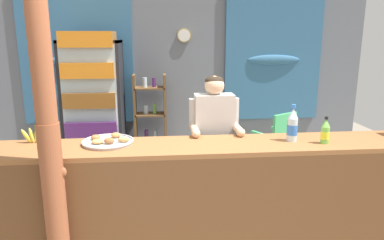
{
  "coord_description": "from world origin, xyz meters",
  "views": [
    {
      "loc": [
        -0.35,
        -2.41,
        1.84
      ],
      "look_at": [
        -0.04,
        0.77,
        1.09
      ],
      "focal_mm": 33.17,
      "sensor_mm": 36.0,
      "label": 1
    }
  ],
  "objects_px": {
    "soda_bottle_lime_soda": "(325,132)",
    "plastic_lawn_chair": "(277,138)",
    "banana_bunch": "(37,136)",
    "shopkeeper": "(214,132)",
    "stall_counter": "(203,189)",
    "timber_post": "(48,130)",
    "drink_fridge": "(93,96)",
    "bottle_shelf_rack": "(150,117)",
    "soda_bottle_water": "(292,126)",
    "pastry_tray": "(108,141)"
  },
  "relations": [
    {
      "from": "stall_counter",
      "to": "soda_bottle_water",
      "type": "bearing_deg",
      "value": 9.79
    },
    {
      "from": "drink_fridge",
      "to": "bottle_shelf_rack",
      "type": "relative_size",
      "value": 1.46
    },
    {
      "from": "stall_counter",
      "to": "timber_post",
      "type": "distance_m",
      "value": 1.32
    },
    {
      "from": "shopkeeper",
      "to": "bottle_shelf_rack",
      "type": "bearing_deg",
      "value": 110.03
    },
    {
      "from": "plastic_lawn_chair",
      "to": "shopkeeper",
      "type": "xyz_separation_m",
      "value": [
        -1.05,
        -1.16,
        0.43
      ]
    },
    {
      "from": "bottle_shelf_rack",
      "to": "banana_bunch",
      "type": "distance_m",
      "value": 2.32
    },
    {
      "from": "shopkeeper",
      "to": "soda_bottle_lime_soda",
      "type": "bearing_deg",
      "value": -31.63
    },
    {
      "from": "soda_bottle_lime_soda",
      "to": "timber_post",
      "type": "bearing_deg",
      "value": -172.61
    },
    {
      "from": "timber_post",
      "to": "drink_fridge",
      "type": "bearing_deg",
      "value": 92.51
    },
    {
      "from": "plastic_lawn_chair",
      "to": "pastry_tray",
      "type": "relative_size",
      "value": 1.95
    },
    {
      "from": "timber_post",
      "to": "shopkeeper",
      "type": "height_order",
      "value": "timber_post"
    },
    {
      "from": "timber_post",
      "to": "drink_fridge",
      "type": "xyz_separation_m",
      "value": [
        -0.1,
        2.39,
        -0.15
      ]
    },
    {
      "from": "plastic_lawn_chair",
      "to": "soda_bottle_water",
      "type": "bearing_deg",
      "value": -105.02
    },
    {
      "from": "drink_fridge",
      "to": "soda_bottle_water",
      "type": "distance_m",
      "value": 2.87
    },
    {
      "from": "timber_post",
      "to": "plastic_lawn_chair",
      "type": "height_order",
      "value": "timber_post"
    },
    {
      "from": "soda_bottle_lime_soda",
      "to": "soda_bottle_water",
      "type": "bearing_deg",
      "value": 158.57
    },
    {
      "from": "bottle_shelf_rack",
      "to": "drink_fridge",
      "type": "bearing_deg",
      "value": -161.64
    },
    {
      "from": "drink_fridge",
      "to": "stall_counter",
      "type": "bearing_deg",
      "value": -59.77
    },
    {
      "from": "banana_bunch",
      "to": "pastry_tray",
      "type": "bearing_deg",
      "value": -7.24
    },
    {
      "from": "plastic_lawn_chair",
      "to": "banana_bunch",
      "type": "distance_m",
      "value": 3.05
    },
    {
      "from": "shopkeeper",
      "to": "stall_counter",
      "type": "bearing_deg",
      "value": -107.05
    },
    {
      "from": "stall_counter",
      "to": "shopkeeper",
      "type": "bearing_deg",
      "value": 72.95
    },
    {
      "from": "plastic_lawn_chair",
      "to": "banana_bunch",
      "type": "bearing_deg",
      "value": -151.34
    },
    {
      "from": "timber_post",
      "to": "plastic_lawn_chair",
      "type": "distance_m",
      "value": 3.17
    },
    {
      "from": "drink_fridge",
      "to": "plastic_lawn_chair",
      "type": "xyz_separation_m",
      "value": [
        2.48,
        -0.41,
        -0.55
      ]
    },
    {
      "from": "timber_post",
      "to": "plastic_lawn_chair",
      "type": "relative_size",
      "value": 2.9
    },
    {
      "from": "banana_bunch",
      "to": "drink_fridge",
      "type": "bearing_deg",
      "value": 84.98
    },
    {
      "from": "pastry_tray",
      "to": "banana_bunch",
      "type": "relative_size",
      "value": 1.6
    },
    {
      "from": "stall_counter",
      "to": "pastry_tray",
      "type": "bearing_deg",
      "value": 165.06
    },
    {
      "from": "soda_bottle_water",
      "to": "banana_bunch",
      "type": "height_order",
      "value": "soda_bottle_water"
    },
    {
      "from": "plastic_lawn_chair",
      "to": "shopkeeper",
      "type": "height_order",
      "value": "shopkeeper"
    },
    {
      "from": "stall_counter",
      "to": "bottle_shelf_rack",
      "type": "distance_m",
      "value": 2.45
    },
    {
      "from": "plastic_lawn_chair",
      "to": "soda_bottle_water",
      "type": "relative_size",
      "value": 2.64
    },
    {
      "from": "stall_counter",
      "to": "drink_fridge",
      "type": "height_order",
      "value": "drink_fridge"
    },
    {
      "from": "soda_bottle_lime_soda",
      "to": "plastic_lawn_chair",
      "type": "bearing_deg",
      "value": 84.14
    },
    {
      "from": "drink_fridge",
      "to": "bottle_shelf_rack",
      "type": "xyz_separation_m",
      "value": [
        0.76,
        0.25,
        -0.37
      ]
    },
    {
      "from": "stall_counter",
      "to": "bottle_shelf_rack",
      "type": "bearing_deg",
      "value": 101.47
    },
    {
      "from": "bottle_shelf_rack",
      "to": "plastic_lawn_chair",
      "type": "bearing_deg",
      "value": -21.19
    },
    {
      "from": "soda_bottle_water",
      "to": "banana_bunch",
      "type": "relative_size",
      "value": 1.18
    },
    {
      "from": "shopkeeper",
      "to": "banana_bunch",
      "type": "bearing_deg",
      "value": -169.81
    },
    {
      "from": "plastic_lawn_chair",
      "to": "banana_bunch",
      "type": "xyz_separation_m",
      "value": [
        -2.64,
        -1.44,
        0.51
      ]
    },
    {
      "from": "timber_post",
      "to": "drink_fridge",
      "type": "distance_m",
      "value": 2.4
    },
    {
      "from": "timber_post",
      "to": "bottle_shelf_rack",
      "type": "height_order",
      "value": "timber_post"
    },
    {
      "from": "shopkeeper",
      "to": "soda_bottle_lime_soda",
      "type": "distance_m",
      "value": 1.03
    },
    {
      "from": "soda_bottle_lime_soda",
      "to": "bottle_shelf_rack",
      "type": "bearing_deg",
      "value": 123.11
    },
    {
      "from": "stall_counter",
      "to": "drink_fridge",
      "type": "relative_size",
      "value": 2.06
    },
    {
      "from": "plastic_lawn_chair",
      "to": "shopkeeper",
      "type": "distance_m",
      "value": 1.62
    },
    {
      "from": "stall_counter",
      "to": "soda_bottle_lime_soda",
      "type": "relative_size",
      "value": 16.69
    },
    {
      "from": "timber_post",
      "to": "pastry_tray",
      "type": "height_order",
      "value": "timber_post"
    },
    {
      "from": "timber_post",
      "to": "soda_bottle_water",
      "type": "height_order",
      "value": "timber_post"
    }
  ]
}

